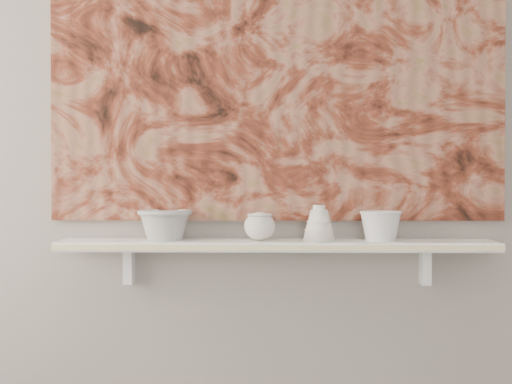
{
  "coord_description": "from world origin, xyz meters",
  "views": [
    {
      "loc": [
        -0.02,
        -0.78,
        1.13
      ],
      "look_at": [
        -0.07,
        1.49,
        1.09
      ],
      "focal_mm": 50.0,
      "sensor_mm": 36.0,
      "label": 1
    }
  ],
  "objects_px": {
    "painting": "(276,55)",
    "cup_cream": "(260,226)",
    "bell_vessel": "(319,223)",
    "bowl_grey": "(165,224)",
    "bowl_white": "(381,226)",
    "shelf": "(277,245)"
  },
  "relations": [
    {
      "from": "painting",
      "to": "cup_cream",
      "type": "relative_size",
      "value": 15.05
    },
    {
      "from": "cup_cream",
      "to": "bell_vessel",
      "type": "relative_size",
      "value": 0.87
    },
    {
      "from": "painting",
      "to": "bell_vessel",
      "type": "relative_size",
      "value": 13.03
    },
    {
      "from": "painting",
      "to": "bell_vessel",
      "type": "bearing_deg",
      "value": -30.52
    },
    {
      "from": "shelf",
      "to": "bowl_grey",
      "type": "xyz_separation_m",
      "value": [
        -0.36,
        0.0,
        0.07
      ]
    },
    {
      "from": "bowl_grey",
      "to": "bowl_white",
      "type": "xyz_separation_m",
      "value": [
        0.69,
        0.0,
        -0.0
      ]
    },
    {
      "from": "shelf",
      "to": "bowl_grey",
      "type": "height_order",
      "value": "bowl_grey"
    },
    {
      "from": "bowl_grey",
      "to": "cup_cream",
      "type": "xyz_separation_m",
      "value": [
        0.31,
        0.0,
        -0.01
      ]
    },
    {
      "from": "cup_cream",
      "to": "bowl_grey",
      "type": "bearing_deg",
      "value": 180.0
    },
    {
      "from": "bowl_grey",
      "to": "cup_cream",
      "type": "height_order",
      "value": "bowl_grey"
    },
    {
      "from": "cup_cream",
      "to": "bowl_white",
      "type": "height_order",
      "value": "bowl_white"
    },
    {
      "from": "bowl_grey",
      "to": "bowl_white",
      "type": "relative_size",
      "value": 1.33
    },
    {
      "from": "bowl_grey",
      "to": "bell_vessel",
      "type": "bearing_deg",
      "value": 0.0
    },
    {
      "from": "shelf",
      "to": "painting",
      "type": "xyz_separation_m",
      "value": [
        0.0,
        0.08,
        0.62
      ]
    },
    {
      "from": "shelf",
      "to": "bowl_white",
      "type": "height_order",
      "value": "bowl_white"
    },
    {
      "from": "cup_cream",
      "to": "shelf",
      "type": "bearing_deg",
      "value": 0.0
    },
    {
      "from": "cup_cream",
      "to": "painting",
      "type": "bearing_deg",
      "value": 55.9
    },
    {
      "from": "shelf",
      "to": "bell_vessel",
      "type": "xyz_separation_m",
      "value": [
        0.14,
        0.0,
        0.07
      ]
    },
    {
      "from": "painting",
      "to": "cup_cream",
      "type": "bearing_deg",
      "value": -124.1
    },
    {
      "from": "cup_cream",
      "to": "bowl_white",
      "type": "xyz_separation_m",
      "value": [
        0.39,
        0.0,
        0.0
      ]
    },
    {
      "from": "bell_vessel",
      "to": "shelf",
      "type": "bearing_deg",
      "value": 180.0
    },
    {
      "from": "bowl_white",
      "to": "painting",
      "type": "bearing_deg",
      "value": 166.43
    }
  ]
}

